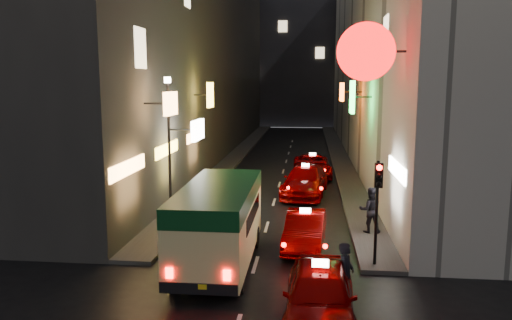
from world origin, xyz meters
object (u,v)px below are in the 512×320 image
(taxi_near, at_px, (320,291))
(pedestrian_crossing, at_px, (346,270))
(lamp_post, at_px, (169,140))
(traffic_light, at_px, (378,191))
(minibus, at_px, (219,216))

(taxi_near, bearing_deg, pedestrian_crossing, 57.85)
(taxi_near, xyz_separation_m, pedestrian_crossing, (0.74, 1.17, 0.12))
(taxi_near, relative_size, lamp_post, 0.92)
(traffic_light, distance_m, lamp_post, 9.42)
(pedestrian_crossing, bearing_deg, minibus, 74.06)
(minibus, distance_m, lamp_post, 5.94)
(taxi_near, height_order, lamp_post, lamp_post)
(minibus, distance_m, taxi_near, 5.07)
(taxi_near, bearing_deg, lamp_post, 126.52)
(taxi_near, xyz_separation_m, lamp_post, (-6.29, 8.49, 2.82))
(pedestrian_crossing, relative_size, lamp_post, 0.33)
(taxi_near, distance_m, traffic_light, 4.75)
(pedestrian_crossing, bearing_deg, lamp_post, 60.57)
(taxi_near, bearing_deg, traffic_light, 64.29)
(pedestrian_crossing, bearing_deg, taxi_near, 164.60)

